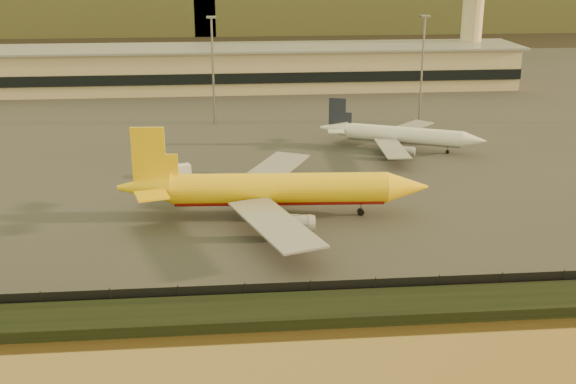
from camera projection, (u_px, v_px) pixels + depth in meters
name	position (u px, v px, depth m)	size (l,w,h in m)	color
ground	(285.00, 257.00, 100.23)	(900.00, 900.00, 0.00)	black
embankment	(298.00, 310.00, 83.98)	(320.00, 7.00, 1.40)	black
tarmac	(253.00, 110.00, 189.73)	(320.00, 220.00, 0.20)	#2D2D2D
perimeter_fence	(294.00, 290.00, 87.56)	(300.00, 0.05, 2.20)	black
terminal_building	(199.00, 69.00, 215.27)	(202.00, 25.00, 12.60)	tan
control_tower	(473.00, 12.00, 222.81)	(11.20, 11.20, 35.50)	tan
apron_light_masts	(321.00, 61.00, 167.16)	(152.20, 12.20, 25.40)	slate
dhl_cargo_jet	(274.00, 190.00, 113.42)	(49.08, 48.02, 14.66)	yellow
white_narrowbody_jet	(401.00, 135.00, 151.61)	(33.43, 31.59, 10.11)	silver
gse_vehicle_yellow	(272.00, 176.00, 131.61)	(4.23, 1.90, 1.90)	yellow
gse_vehicle_white	(178.00, 171.00, 134.58)	(4.57, 2.06, 2.06)	silver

